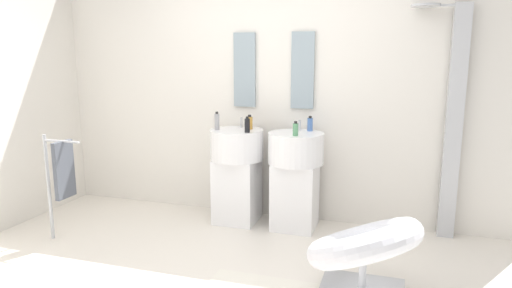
# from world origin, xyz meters

# --- Properties ---
(rear_partition) EXTENTS (4.80, 0.10, 2.60)m
(rear_partition) POSITION_xyz_m (0.00, 1.65, 1.30)
(rear_partition) COLOR silver
(rear_partition) RESTS_ON ground_plane
(pedestal_sink_left) EXTENTS (0.52, 0.52, 1.02)m
(pedestal_sink_left) POSITION_xyz_m (-0.29, 1.33, 0.51)
(pedestal_sink_left) COLOR white
(pedestal_sink_left) RESTS_ON ground_plane
(pedestal_sink_right) EXTENTS (0.52, 0.52, 1.02)m
(pedestal_sink_right) POSITION_xyz_m (0.29, 1.33, 0.51)
(pedestal_sink_right) COLOR white
(pedestal_sink_right) RESTS_ON ground_plane
(vanity_mirror_left) EXTENTS (0.22, 0.03, 0.72)m
(vanity_mirror_left) POSITION_xyz_m (-0.29, 1.58, 1.48)
(vanity_mirror_left) COLOR #8C9EA8
(vanity_mirror_right) EXTENTS (0.22, 0.03, 0.72)m
(vanity_mirror_right) POSITION_xyz_m (0.29, 1.58, 1.48)
(vanity_mirror_right) COLOR #8C9EA8
(shower_column) EXTENTS (0.49, 0.24, 2.05)m
(shower_column) POSITION_xyz_m (1.63, 1.53, 1.08)
(shower_column) COLOR #B7BABF
(shower_column) RESTS_ON ground_plane
(lounge_chair) EXTENTS (1.08, 1.08, 0.65)m
(lounge_chair) POSITION_xyz_m (1.01, 0.19, 0.35)
(lounge_chair) COLOR #B7BABF
(lounge_chair) RESTS_ON ground_plane
(towel_rack) EXTENTS (0.37, 0.22, 0.95)m
(towel_rack) POSITION_xyz_m (-1.58, 0.41, 0.63)
(towel_rack) COLOR #B7BABF
(towel_rack) RESTS_ON ground_plane
(soap_bottle_black) EXTENTS (0.05, 0.05, 0.15)m
(soap_bottle_black) POSITION_xyz_m (-0.14, 1.22, 0.99)
(soap_bottle_black) COLOR black
(soap_bottle_black) RESTS_ON pedestal_sink_left
(soap_bottle_blue) EXTENTS (0.05, 0.05, 0.14)m
(soap_bottle_blue) POSITION_xyz_m (0.39, 1.48, 0.98)
(soap_bottle_blue) COLOR #4C72B7
(soap_bottle_blue) RESTS_ON pedestal_sink_right
(soap_bottle_amber) EXTENTS (0.06, 0.06, 0.14)m
(soap_bottle_amber) POSITION_xyz_m (-0.18, 1.41, 0.98)
(soap_bottle_amber) COLOR #C68C38
(soap_bottle_amber) RESTS_ON pedestal_sink_left
(soap_bottle_green) EXTENTS (0.05, 0.05, 0.13)m
(soap_bottle_green) POSITION_xyz_m (0.32, 1.17, 0.98)
(soap_bottle_green) COLOR #59996B
(soap_bottle_green) RESTS_ON pedestal_sink_right
(soap_bottle_grey) EXTENTS (0.05, 0.05, 0.18)m
(soap_bottle_grey) POSITION_xyz_m (-0.47, 1.27, 1.00)
(soap_bottle_grey) COLOR #99999E
(soap_bottle_grey) RESTS_ON pedestal_sink_left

